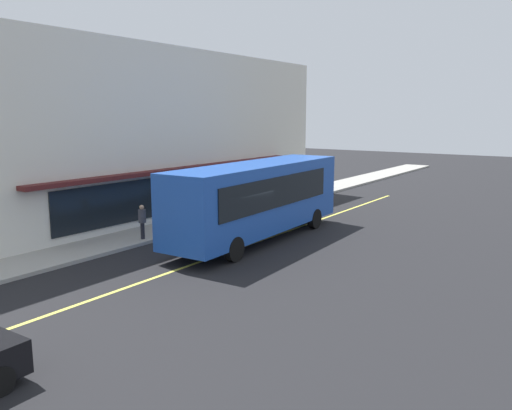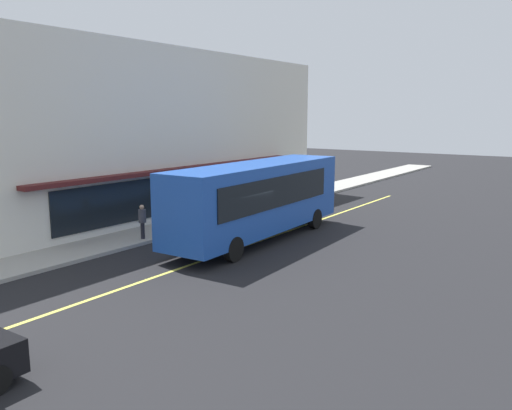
# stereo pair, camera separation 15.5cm
# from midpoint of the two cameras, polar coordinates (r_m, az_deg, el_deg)

# --- Properties ---
(ground) EXTENTS (120.00, 120.00, 0.00)m
(ground) POSITION_cam_midpoint_polar(r_m,az_deg,el_deg) (21.89, -2.60, -4.97)
(ground) COLOR black
(sidewalk) EXTENTS (80.00, 2.55, 0.15)m
(sidewalk) POSITION_cam_midpoint_polar(r_m,az_deg,el_deg) (25.13, -11.65, -3.03)
(sidewalk) COLOR #9E9B93
(sidewalk) RESTS_ON ground
(lane_centre_stripe) EXTENTS (36.00, 0.16, 0.01)m
(lane_centre_stripe) POSITION_cam_midpoint_polar(r_m,az_deg,el_deg) (21.89, -2.60, -4.96)
(lane_centre_stripe) COLOR #D8D14C
(lane_centre_stripe) RESTS_ON ground
(storefront_building) EXTENTS (26.90, 11.67, 9.17)m
(storefront_building) POSITION_cam_midpoint_polar(r_m,az_deg,el_deg) (31.98, -15.75, 7.71)
(storefront_building) COLOR silver
(storefront_building) RESTS_ON ground
(bus) EXTENTS (11.22, 2.97, 3.50)m
(bus) POSITION_cam_midpoint_polar(r_m,az_deg,el_deg) (23.23, 0.10, 0.92)
(bus) COLOR #1E4CAD
(bus) RESTS_ON ground
(pedestrian_by_curb) EXTENTS (0.34, 0.34, 1.55)m
(pedestrian_by_curb) POSITION_cam_midpoint_polar(r_m,az_deg,el_deg) (23.47, -12.69, -1.51)
(pedestrian_by_curb) COLOR black
(pedestrian_by_curb) RESTS_ON sidewalk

